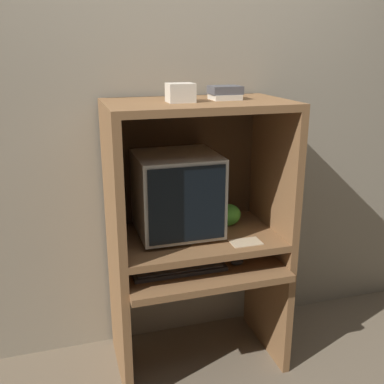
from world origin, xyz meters
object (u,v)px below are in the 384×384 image
object	(u,v)px
book_stack	(225,93)
storage_box	(180,93)
crt_monitor	(177,194)
mouse	(237,262)
snack_bag	(228,215)
keyboard	(179,269)

from	to	relation	value
book_stack	storage_box	bearing A→B (deg)	-168.93
crt_monitor	storage_box	distance (m)	0.52
crt_monitor	book_stack	bearing A→B (deg)	-6.96
mouse	book_stack	distance (m)	0.86
crt_monitor	snack_bag	world-z (taller)	crt_monitor
crt_monitor	keyboard	bearing A→B (deg)	-102.11
keyboard	storage_box	xyz separation A→B (m)	(0.04, 0.09, 0.86)
keyboard	book_stack	xyz separation A→B (m)	(0.28, 0.13, 0.85)
keyboard	book_stack	bearing A→B (deg)	25.80
mouse	storage_box	size ratio (longest dim) A/B	0.56
mouse	snack_bag	world-z (taller)	snack_bag
crt_monitor	storage_box	size ratio (longest dim) A/B	3.47
crt_monitor	storage_box	xyz separation A→B (m)	(0.00, -0.08, 0.52)
crt_monitor	book_stack	size ratio (longest dim) A/B	2.86
snack_bag	storage_box	world-z (taller)	storage_box
crt_monitor	keyboard	world-z (taller)	crt_monitor
crt_monitor	snack_bag	size ratio (longest dim) A/B	2.91
book_stack	storage_box	xyz separation A→B (m)	(-0.24, -0.05, 0.01)
snack_bag	storage_box	distance (m)	0.75
mouse	book_stack	size ratio (longest dim) A/B	0.46
crt_monitor	book_stack	distance (m)	0.56
keyboard	mouse	bearing A→B (deg)	-2.81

